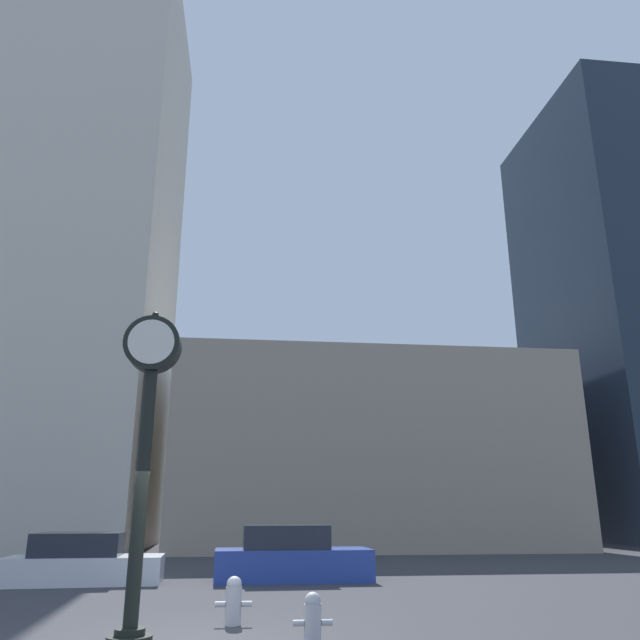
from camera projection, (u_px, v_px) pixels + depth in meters
building_tall_tower at (50, 245)px, 35.69m from camera, size 13.17×12.00×32.89m
building_storefront_row at (363, 455)px, 34.30m from camera, size 19.82×12.00×9.57m
street_clock at (147, 418)px, 10.21m from camera, size 0.93×0.68×5.18m
car_white at (82, 562)px, 16.87m from camera, size 4.21×2.02×1.31m
car_blue at (291, 557)px, 17.55m from camera, size 4.39×1.84×1.49m
fire_hydrant_near at (313, 618)px, 9.21m from camera, size 0.59×0.26×0.74m
fire_hydrant_far at (234, 600)px, 10.88m from camera, size 0.64×0.28×0.79m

